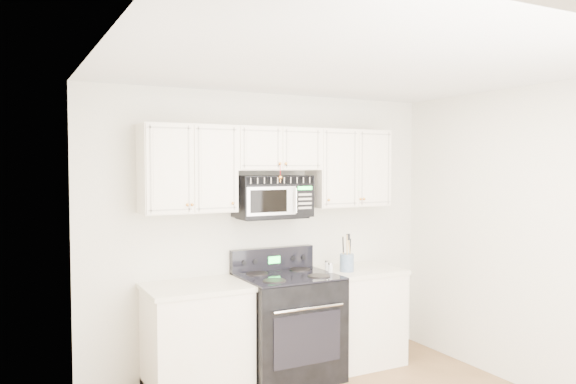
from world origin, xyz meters
TOP-DOWN VIEW (x-y plane):
  - room at (0.00, 0.00)m, footprint 3.51×3.51m
  - base_cabinet_left at (-0.80, 1.44)m, footprint 0.86×0.65m
  - base_cabinet_right at (0.80, 1.44)m, footprint 0.86×0.65m
  - range at (0.04, 1.40)m, footprint 0.84×0.76m
  - upper_cabinets at (-0.00, 1.58)m, footprint 2.44×0.37m
  - microwave at (-0.02, 1.57)m, footprint 0.69×0.39m
  - utensil_crock at (0.66, 1.36)m, footprint 0.13×0.13m
  - shaker_salt at (0.45, 1.32)m, footprint 0.05×0.05m
  - shaker_pepper at (0.49, 1.44)m, footprint 0.04×0.04m

SIDE VIEW (x-z plane):
  - base_cabinet_left at x=-0.80m, z-range -0.03..0.89m
  - base_cabinet_right at x=0.80m, z-range -0.03..0.89m
  - range at x=0.04m, z-range -0.09..1.06m
  - shaker_pepper at x=0.49m, z-range 0.92..1.03m
  - shaker_salt at x=0.45m, z-range 0.92..1.03m
  - utensil_crock at x=0.66m, z-range 0.83..1.19m
  - room at x=0.00m, z-range 0.00..2.60m
  - microwave at x=-0.02m, z-range 1.45..1.83m
  - upper_cabinets at x=0.00m, z-range 1.56..2.31m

